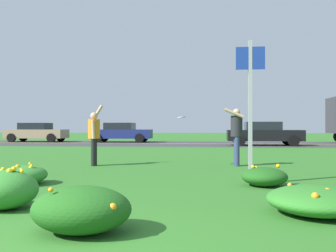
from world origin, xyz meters
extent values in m
plane|color=#2D6B23|center=(0.00, 11.45, 0.00)|extent=(120.00, 120.00, 0.00)
cube|color=#38383A|center=(0.00, 22.89, 0.00)|extent=(120.00, 8.66, 0.01)
cube|color=yellow|center=(0.00, 22.89, 0.01)|extent=(120.00, 0.16, 0.00)
ellipsoid|color=#1E5619|center=(0.62, 1.43, 0.25)|extent=(1.07, 0.89, 0.50)
sphere|color=orange|center=(0.37, 1.22, 0.49)|extent=(0.05, 0.05, 0.05)
sphere|color=orange|center=(0.77, 1.33, 0.39)|extent=(0.07, 0.07, 0.07)
sphere|color=orange|center=(1.01, 1.21, 0.33)|extent=(0.08, 0.08, 0.08)
ellipsoid|color=#2D7526|center=(3.34, 2.59, 0.18)|extent=(1.26, 1.30, 0.36)
sphere|color=orange|center=(3.20, 2.14, 0.31)|extent=(0.09, 0.09, 0.09)
sphere|color=orange|center=(3.07, 2.88, 0.32)|extent=(0.06, 0.06, 0.06)
sphere|color=orange|center=(3.43, 2.45, 0.32)|extent=(0.08, 0.08, 0.08)
ellipsoid|color=#1E5619|center=(3.01, 4.85, 0.18)|extent=(0.87, 0.86, 0.36)
sphere|color=yellow|center=(3.29, 4.99, 0.37)|extent=(0.08, 0.08, 0.08)
sphere|color=yellow|center=(2.80, 4.88, 0.36)|extent=(0.06, 0.06, 0.06)
sphere|color=yellow|center=(2.86, 4.92, 0.33)|extent=(0.08, 0.08, 0.08)
ellipsoid|color=#337F2D|center=(-1.64, 4.55, 0.18)|extent=(0.88, 0.95, 0.37)
sphere|color=yellow|center=(-1.45, 4.45, 0.34)|extent=(0.08, 0.08, 0.08)
sphere|color=yellow|center=(-1.71, 4.92, 0.37)|extent=(0.06, 0.06, 0.06)
sphere|color=yellow|center=(-1.56, 4.29, 0.31)|extent=(0.07, 0.07, 0.07)
sphere|color=yellow|center=(-1.76, 4.67, 0.21)|extent=(0.06, 0.06, 0.06)
sphere|color=yellow|center=(-1.45, 4.48, 0.37)|extent=(0.07, 0.07, 0.07)
sphere|color=yellow|center=(-1.70, 4.40, 0.37)|extent=(0.08, 0.08, 0.08)
sphere|color=yellow|center=(-2.02, 4.39, 0.27)|extent=(0.08, 0.08, 0.08)
ellipsoid|color=#337F2D|center=(-0.82, 2.43, 0.27)|extent=(0.89, 0.85, 0.53)
sphere|color=yellow|center=(-0.70, 2.35, 0.45)|extent=(0.08, 0.08, 0.08)
sphere|color=yellow|center=(-0.68, 2.41, 0.55)|extent=(0.07, 0.07, 0.07)
sphere|color=yellow|center=(-0.52, 2.33, 0.53)|extent=(0.05, 0.05, 0.05)
sphere|color=yellow|center=(-0.70, 2.39, 0.46)|extent=(0.05, 0.05, 0.05)
sphere|color=yellow|center=(-0.99, 2.68, 0.51)|extent=(0.06, 0.06, 0.06)
sphere|color=yellow|center=(-0.71, 2.36, 0.53)|extent=(0.07, 0.07, 0.07)
cube|color=#93969B|center=(2.77, 5.04, 1.41)|extent=(0.07, 0.10, 2.82)
cube|color=navy|center=(2.77, 5.01, 2.47)|extent=(0.56, 0.03, 0.44)
cylinder|color=orange|center=(-1.37, 8.14, 1.07)|extent=(0.34, 0.34, 0.56)
sphere|color=tan|center=(-1.37, 8.14, 1.45)|extent=(0.21, 0.21, 0.21)
cylinder|color=black|center=(-1.37, 8.22, 0.40)|extent=(0.14, 0.14, 0.79)
cylinder|color=black|center=(-1.36, 8.05, 0.40)|extent=(0.14, 0.14, 0.79)
cylinder|color=tan|center=(-1.33, 8.34, 1.54)|extent=(0.36, 0.12, 0.50)
cylinder|color=tan|center=(-1.33, 7.95, 1.05)|extent=(0.12, 0.10, 0.53)
cylinder|color=#232328|center=(2.76, 8.53, 1.15)|extent=(0.34, 0.34, 0.60)
sphere|color=tan|center=(2.76, 8.53, 1.55)|extent=(0.21, 0.21, 0.21)
cylinder|color=navy|center=(2.77, 8.45, 0.43)|extent=(0.14, 0.14, 0.85)
cylinder|color=navy|center=(2.75, 8.62, 0.43)|extent=(0.14, 0.14, 0.85)
cylinder|color=tan|center=(2.67, 8.33, 1.52)|extent=(0.56, 0.14, 0.30)
cylinder|color=tan|center=(2.72, 8.73, 1.14)|extent=(0.12, 0.10, 0.57)
cylinder|color=#ADD6E5|center=(1.19, 8.21, 1.41)|extent=(0.25, 0.25, 0.05)
torus|color=#ADD6E5|center=(1.19, 8.21, 1.40)|extent=(0.25, 0.25, 0.05)
cube|color=#937F60|center=(-11.16, 24.84, 0.62)|extent=(4.50, 1.82, 0.66)
cube|color=black|center=(-11.26, 24.84, 1.19)|extent=(2.10, 1.64, 0.52)
cylinder|color=black|center=(-9.61, 25.73, 0.33)|extent=(0.66, 0.22, 0.66)
cylinder|color=black|center=(-9.61, 23.95, 0.33)|extent=(0.66, 0.22, 0.66)
cylinder|color=black|center=(-12.71, 25.73, 0.33)|extent=(0.66, 0.22, 0.66)
cylinder|color=black|center=(-12.71, 23.95, 0.33)|extent=(0.66, 0.22, 0.66)
cube|color=navy|center=(-4.55, 24.84, 0.62)|extent=(4.50, 1.82, 0.66)
cube|color=black|center=(-4.65, 24.84, 1.19)|extent=(2.10, 1.64, 0.52)
cylinder|color=black|center=(-3.00, 25.73, 0.33)|extent=(0.66, 0.22, 0.66)
cylinder|color=black|center=(-3.00, 23.95, 0.33)|extent=(0.66, 0.22, 0.66)
cylinder|color=black|center=(-6.10, 25.73, 0.33)|extent=(0.66, 0.22, 0.66)
cylinder|color=black|center=(-6.10, 23.95, 0.33)|extent=(0.66, 0.22, 0.66)
cube|color=black|center=(5.35, 20.95, 0.62)|extent=(4.50, 1.82, 0.66)
cube|color=black|center=(5.25, 20.95, 1.19)|extent=(2.10, 1.64, 0.52)
cylinder|color=black|center=(6.90, 21.84, 0.33)|extent=(0.66, 0.22, 0.66)
cylinder|color=black|center=(6.90, 20.06, 0.33)|extent=(0.66, 0.22, 0.66)
cylinder|color=black|center=(3.80, 21.84, 0.33)|extent=(0.66, 0.22, 0.66)
cylinder|color=black|center=(3.80, 20.06, 0.33)|extent=(0.66, 0.22, 0.66)
camera|label=1|loc=(1.96, -2.39, 1.12)|focal=39.82mm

